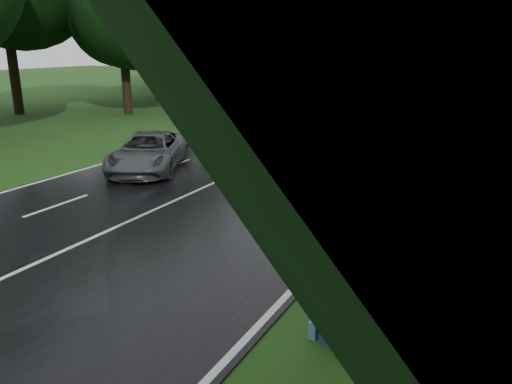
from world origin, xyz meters
TOP-DOWN VIEW (x-y plane):
  - ground at (0.00, 0.00)m, footprint 160.00×160.00m
  - road at (0.00, 20.00)m, footprint 12.00×140.00m
  - lane_center at (0.00, 20.00)m, footprint 0.12×140.00m
  - grey_car at (-3.38, 7.00)m, footprint 4.47×5.87m
  - far_car at (2.90, 50.21)m, footprint 2.42×4.21m
  - hitchhiker at (7.18, -1.07)m, footprint 0.66×0.62m
  - suitcase at (6.81, -0.97)m, footprint 0.17×0.47m
  - culvert at (9.60, 0.42)m, footprint 1.44×0.72m
  - utility_pole_mid at (-8.50, 20.28)m, footprint 1.80×0.28m
  - utility_pole_far at (-8.50, 44.42)m, footprint 1.80×0.28m
  - road_sign_a at (-7.20, 14.58)m, footprint 0.61×0.10m
  - road_sign_b at (-7.20, 15.85)m, footprint 0.54×0.10m
  - tree_left_d at (-15.62, 19.72)m, footprint 7.93×7.93m
  - tree_left_e at (-16.13, 35.44)m, footprint 8.75×8.75m
  - tree_left_f at (-14.03, 46.18)m, footprint 9.74×9.74m

SIDE VIEW (x-z plane):
  - ground at x=0.00m, z-range 0.00..0.00m
  - culvert at x=9.60m, z-range -0.36..0.36m
  - utility_pole_mid at x=-8.50m, z-range -5.42..5.42m
  - utility_pole_far at x=-8.50m, z-range -4.78..4.78m
  - road_sign_a at x=-7.20m, z-range -1.28..1.28m
  - road_sign_b at x=-7.20m, z-range -1.13..1.13m
  - tree_left_d at x=-15.62m, z-range -6.20..6.20m
  - tree_left_e at x=-16.13m, z-range -6.84..6.84m
  - tree_left_f at x=-14.03m, z-range -7.61..7.61m
  - road at x=0.00m, z-range 0.00..0.04m
  - lane_center at x=0.00m, z-range 0.04..0.05m
  - suitcase at x=6.81m, z-range 0.00..0.33m
  - far_car at x=2.90m, z-range 0.04..1.35m
  - hitchhiker at x=7.18m, z-range -0.06..1.58m
  - grey_car at x=-3.38m, z-range 0.04..1.52m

